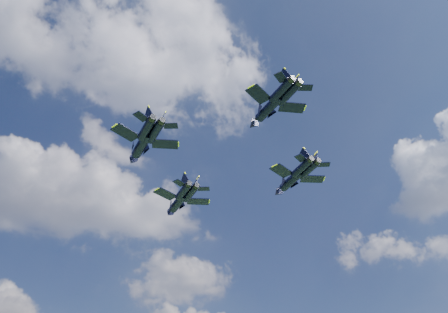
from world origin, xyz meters
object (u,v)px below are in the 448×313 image
jet_left (141,146)px  jet_slot (268,109)px  jet_right (290,181)px  jet_lead (178,203)px

jet_left → jet_slot: size_ratio=1.07×
jet_right → jet_lead: bearing=136.6°
jet_left → jet_right: (31.35, 7.05, 1.53)m
jet_lead → jet_slot: (10.44, -32.30, 2.32)m
jet_lead → jet_left: bearing=-127.0°
jet_lead → jet_right: bearing=-44.2°
jet_slot → jet_lead: bearing=92.8°
jet_lead → jet_slot: jet_slot is taller
jet_right → jet_left: bearing=-178.2°
jet_right → jet_slot: (-11.10, -18.58, 1.63)m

